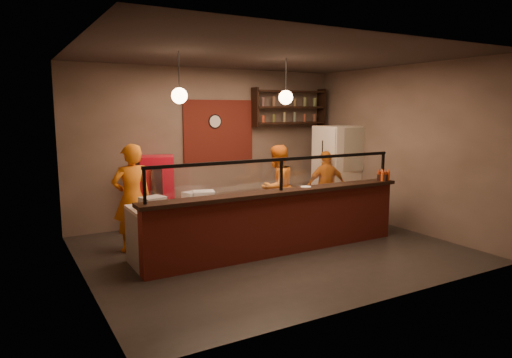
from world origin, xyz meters
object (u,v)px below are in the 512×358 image
red_cooler (158,193)px  pepper_mill (383,175)px  pizza_dough (270,193)px  cook_mid (277,187)px  condiment_caddy (383,177)px  wall_clock (215,121)px  cook_left (132,198)px  cook_right (326,186)px  fridge (337,171)px

red_cooler → pepper_mill: size_ratio=8.14×
pizza_dough → pepper_mill: (2.06, -0.61, 0.24)m
cook_mid → pepper_mill: (1.40, -1.41, 0.32)m
cook_mid → condiment_caddy: (1.40, -1.43, 0.28)m
condiment_caddy → pepper_mill: size_ratio=1.15×
wall_clock → pizza_dough: wall_clock is taller
condiment_caddy → pepper_mill: bearing=90.0°
cook_left → pepper_mill: (4.25, -1.40, 0.25)m
cook_left → condiment_caddy: 4.49m
cook_right → condiment_caddy: bearing=108.8°
cook_mid → fridge: fridge is taller
condiment_caddy → red_cooler: bearing=144.2°
cook_mid → pepper_mill: size_ratio=9.27×
cook_mid → pizza_dough: 1.04m
cook_mid → cook_left: bearing=-17.5°
wall_clock → cook_mid: bearing=-63.0°
cook_mid → cook_right: size_ratio=1.12×
pizza_dough → condiment_caddy: bearing=-17.1°
pizza_dough → pepper_mill: size_ratio=3.17×
red_cooler → pepper_mill: red_cooler is taller
cook_mid → pepper_mill: 2.01m
wall_clock → cook_mid: (0.70, -1.37, -1.27)m
pepper_mill → cook_mid: bearing=134.8°
pizza_dough → cook_mid: bearing=50.5°
wall_clock → fridge: bearing=-22.0°
wall_clock → pizza_dough: bearing=-88.9°
cook_right → pizza_dough: (-1.91, -0.84, 0.16)m
red_cooler → cook_left: bearing=-106.8°
condiment_caddy → pepper_mill: 0.04m
wall_clock → cook_right: wall_clock is taller
pizza_dough → wall_clock: bearing=91.1°
cook_right → pizza_dough: 2.09m
condiment_caddy → fridge: bearing=77.4°
cook_right → fridge: size_ratio=0.75×
fridge → pizza_dough: fridge is taller
cook_left → cook_right: size_ratio=1.20×
wall_clock → fridge: 2.91m
red_cooler → condiment_caddy: size_ratio=7.09×
wall_clock → cook_right: (1.95, -1.33, -1.35)m
wall_clock → fridge: (2.50, -1.01, -1.10)m
cook_right → pepper_mill: (0.15, -1.45, 0.40)m
fridge → red_cooler: bearing=164.9°
cook_right → pepper_mill: 1.52m
pepper_mill → cook_right: bearing=95.9°
cook_right → red_cooler: bearing=-4.1°
red_cooler → pepper_mill: (3.47, -2.47, 0.42)m
pepper_mill → red_cooler: bearing=144.5°
cook_right → fridge: fridge is taller
wall_clock → pepper_mill: bearing=-53.0°
cook_mid → condiment_caddy: size_ratio=8.07×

